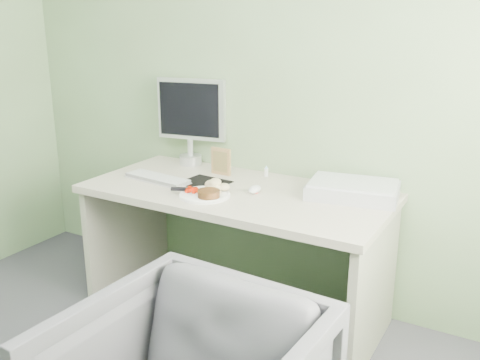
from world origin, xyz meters
The scene contains 14 objects.
wall_back centered at (0.00, 2.00, 1.35)m, with size 3.50×3.50×0.00m, color #7EA272.
desk centered at (0.00, 1.62, 0.55)m, with size 1.60×0.75×0.73m.
plate centered at (-0.08, 1.45, 0.74)m, with size 0.26×0.26×0.01m, color white.
steak centered at (-0.03, 1.42, 0.76)m, with size 0.11×0.11×0.04m, color black.
potato_pile centered at (-0.06, 1.51, 0.78)m, with size 0.12×0.09×0.06m, color tan.
carrot_heap centered at (-0.14, 1.44, 0.76)m, with size 0.06×0.05×0.04m, color red.
steak_knife centered at (-0.18, 1.43, 0.76)m, with size 0.21×0.12×0.02m.
mousepad centered at (-0.21, 1.64, 0.73)m, with size 0.24×0.21×0.00m, color black.
keyboard centered at (-0.45, 1.55, 0.74)m, with size 0.39×0.11×0.02m, color white.
computer_mouse centered at (0.11, 1.63, 0.75)m, with size 0.06×0.10×0.04m, color white.
photo_frame centered at (-0.21, 1.82, 0.81)m, with size 0.12×0.01×0.16m, color #9B6B48.
eyedrop_bottle centered at (0.03, 1.92, 0.76)m, with size 0.02×0.02×0.06m.
scanner centered at (0.57, 1.81, 0.76)m, with size 0.44×0.29×0.07m, color #B2B4BA.
monitor centered at (-0.49, 1.94, 1.02)m, with size 0.43×0.14×0.52m.
Camera 1 is at (1.34, -0.67, 1.59)m, focal length 40.00 mm.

